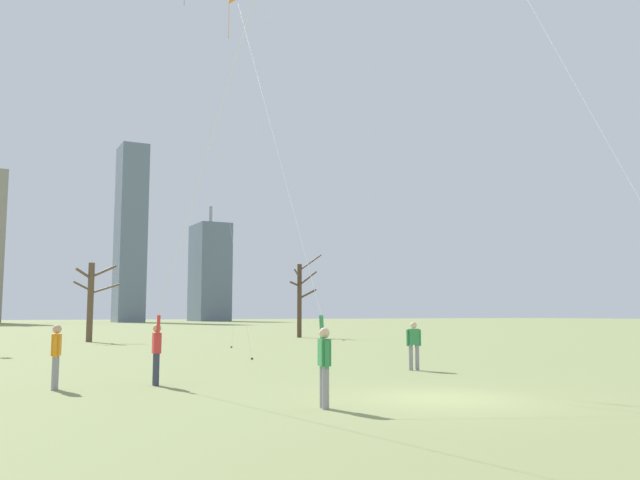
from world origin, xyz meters
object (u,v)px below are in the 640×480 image
Objects in this scene: bystander_watching_nearby at (414,343)px; kite_flyer_midfield_left_white at (202,195)px; bare_tree_leftmost at (300,297)px; bare_tree_left_of_center at (91,298)px; bystander_far_off_by_trees at (56,353)px; kite_flyer_midfield_right_orange at (300,259)px.

kite_flyer_midfield_left_white is at bearing -154.47° from bystander_watching_nearby.
bare_tree_leftmost is (18.45, 33.57, -1.40)m from kite_flyer_midfield_left_white.
kite_flyer_midfield_left_white is at bearing -94.09° from bare_tree_left_of_center.
bystander_far_off_by_trees is 0.30× the size of bare_tree_left_of_center.
bare_tree_left_of_center is at bearing -176.43° from bare_tree_leftmost.
kite_flyer_midfield_left_white is 10.37m from bystander_watching_nearby.
bystander_far_off_by_trees is at bearing -99.69° from bare_tree_left_of_center.
bare_tree_leftmost is at bearing 3.57° from bare_tree_left_of_center.
kite_flyer_midfield_right_orange is 37.78m from bare_tree_leftmost.
bystander_watching_nearby is 29.17m from bare_tree_left_of_center.
bystander_watching_nearby is 1.00× the size of bystander_far_off_by_trees.
bystander_far_off_by_trees is (-11.38, -0.67, 0.00)m from bystander_watching_nearby.
bare_tree_leftmost is (16.23, 34.12, 0.03)m from kite_flyer_midfield_right_orange.
kite_flyer_midfield_left_white is at bearing -53.12° from bystander_far_off_by_trees.
bare_tree_left_of_center is (-6.42, 28.39, 2.01)m from bystander_watching_nearby.
kite_flyer_midfield_right_orange is 2.29× the size of bare_tree_leftmost.
bare_tree_left_of_center is at bearing 85.91° from kite_flyer_midfield_left_white.
bare_tree_left_of_center reaches higher than bystander_far_off_by_trees.
kite_flyer_midfield_left_white is 32.69m from bare_tree_left_of_center.
kite_flyer_midfield_left_white is at bearing 166.10° from kite_flyer_midfield_right_orange.
bare_tree_left_of_center reaches higher than bystander_watching_nearby.
bystander_watching_nearby is 0.24× the size of bare_tree_leftmost.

